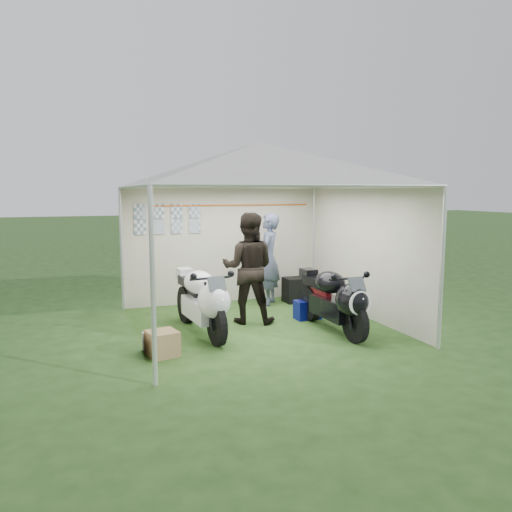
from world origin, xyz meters
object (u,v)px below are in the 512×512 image
at_px(canopy_tent, 258,169).
at_px(paddock_stand, 307,310).
at_px(motorcycle_black, 335,298).
at_px(person_blue_jacket, 268,259).
at_px(crate_1, 162,343).
at_px(equipment_box, 297,290).
at_px(crate_0, 160,341).
at_px(person_dark_jacket, 248,268).
at_px(motorcycle_white, 203,299).

xyz_separation_m(canopy_tent, paddock_stand, (0.97, 0.11, -2.41)).
distance_m(canopy_tent, motorcycle_black, 2.40).
height_order(person_blue_jacket, crate_1, person_blue_jacket).
bearing_deg(equipment_box, paddock_stand, -106.30).
height_order(motorcycle_black, crate_0, motorcycle_black).
height_order(person_blue_jacket, equipment_box, person_blue_jacket).
bearing_deg(person_dark_jacket, motorcycle_white, 52.41).
relative_size(paddock_stand, crate_1, 1.14).
xyz_separation_m(paddock_stand, person_blue_jacket, (-0.24, 1.30, 0.74)).
distance_m(crate_0, crate_1, 0.23).
height_order(canopy_tent, motorcycle_black, canopy_tent).
height_order(crate_0, crate_1, crate_1).
height_order(canopy_tent, paddock_stand, canopy_tent).
xyz_separation_m(motorcycle_white, paddock_stand, (1.96, 0.33, -0.40)).
xyz_separation_m(person_dark_jacket, equipment_box, (1.43, 1.16, -0.69)).
xyz_separation_m(person_dark_jacket, crate_0, (-1.68, -1.04, -0.80)).
distance_m(canopy_tent, paddock_stand, 2.60).
bearing_deg(paddock_stand, crate_0, -161.79).
relative_size(motorcycle_black, person_dark_jacket, 1.07).
bearing_deg(person_blue_jacket, crate_1, -12.03).
height_order(equipment_box, crate_1, equipment_box).
bearing_deg(crate_1, person_dark_jacket, 37.26).
distance_m(motorcycle_white, equipment_box, 2.87).
bearing_deg(person_blue_jacket, motorcycle_white, -13.00).
bearing_deg(person_blue_jacket, person_dark_jacket, -1.53).
height_order(canopy_tent, person_dark_jacket, canopy_tent).
distance_m(canopy_tent, crate_1, 3.14).
bearing_deg(crate_0, paddock_stand, 18.21).
xyz_separation_m(crate_0, crate_1, (0.00, -0.23, 0.04)).
relative_size(person_blue_jacket, crate_0, 4.52).
bearing_deg(canopy_tent, paddock_stand, 6.70).
bearing_deg(paddock_stand, canopy_tent, -173.30).
distance_m(motorcycle_black, person_blue_jacket, 2.25).
relative_size(paddock_stand, crate_0, 1.10).
distance_m(motorcycle_black, equipment_box, 2.26).
distance_m(person_blue_jacket, crate_1, 3.55).
xyz_separation_m(motorcycle_white, crate_0, (-0.76, -0.57, -0.44)).
relative_size(motorcycle_white, person_blue_jacket, 1.15).
bearing_deg(crate_0, crate_1, -90.00).
bearing_deg(motorcycle_white, equipment_box, 29.48).
distance_m(canopy_tent, equipment_box, 3.04).
distance_m(motorcycle_white, crate_0, 1.04).
bearing_deg(canopy_tent, crate_0, -155.93).
distance_m(person_dark_jacket, equipment_box, 1.96).
distance_m(person_dark_jacket, crate_0, 2.13).
height_order(paddock_stand, crate_0, paddock_stand).
distance_m(motorcycle_black, crate_0, 2.79).
relative_size(equipment_box, crate_0, 1.25).
xyz_separation_m(motorcycle_black, equipment_box, (0.35, 2.22, -0.30)).
height_order(motorcycle_black, person_dark_jacket, person_dark_jacket).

